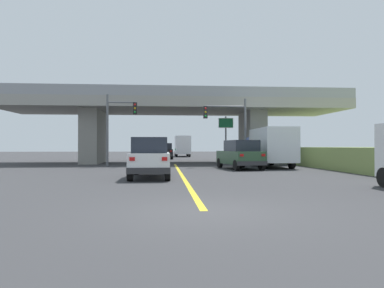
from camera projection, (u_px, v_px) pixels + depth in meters
name	position (u px, v px, depth m)	size (l,w,h in m)	color
ground	(174.00, 163.00, 33.96)	(160.00, 160.00, 0.00)	#353538
overpass_bridge	(174.00, 114.00, 34.00)	(32.02, 8.58, 6.80)	gray
lane_divider_stripe	(181.00, 174.00, 19.96)	(0.20, 22.99, 0.01)	yellow
suv_lead	(150.00, 158.00, 17.65)	(1.96, 4.68, 2.02)	silver
suv_crossing	(240.00, 155.00, 24.58)	(2.68, 4.94, 2.02)	#2D4C33
box_truck	(270.00, 147.00, 26.90)	(2.33, 6.99, 2.95)	navy
sedan_oncoming	(165.00, 151.00, 44.92)	(1.97, 4.57, 2.02)	black
traffic_signal_nearside	(231.00, 123.00, 27.65)	(3.43, 0.36, 5.38)	#56595E
traffic_signal_farside	(117.00, 121.00, 27.76)	(2.42, 0.36, 5.72)	#56595E
highway_sign	(226.00, 129.00, 32.79)	(1.39, 0.17, 4.42)	#56595E
semi_truck_distant	(182.00, 146.00, 55.90)	(2.33, 7.52, 3.25)	navy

